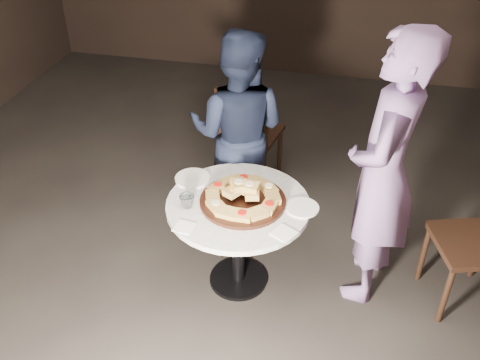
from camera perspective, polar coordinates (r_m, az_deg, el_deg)
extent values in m
plane|color=black|center=(3.58, -0.34, -11.09)|extent=(7.00, 7.00, 0.00)
cylinder|color=black|center=(3.59, -0.18, -10.48)|extent=(0.45, 0.45, 0.03)
cylinder|color=black|center=(3.38, -0.19, -6.78)|extent=(0.09, 0.09, 0.59)
cylinder|color=silver|center=(3.19, -0.20, -2.67)|extent=(1.03, 1.03, 0.03)
cylinder|color=black|center=(3.17, 0.30, -2.26)|extent=(0.53, 0.53, 0.02)
cube|color=#B38D45|center=(3.08, 3.11, -2.85)|extent=(0.10, 0.12, 0.05)
cylinder|color=red|center=(3.07, 3.12, -2.51)|extent=(0.06, 0.06, 0.01)
cube|color=#B38D45|center=(3.15, 3.52, -1.87)|extent=(0.12, 0.13, 0.05)
cube|color=#B38D45|center=(3.22, 3.07, -0.92)|extent=(0.13, 0.14, 0.05)
cylinder|color=beige|center=(3.21, 3.09, -0.59)|extent=(0.07, 0.07, 0.01)
cube|color=#B38D45|center=(3.27, 1.93, -0.24)|extent=(0.14, 0.13, 0.05)
cube|color=#B38D45|center=(3.29, 0.39, 0.03)|extent=(0.12, 0.10, 0.05)
cylinder|color=red|center=(3.28, 0.40, 0.36)|extent=(0.06, 0.06, 0.01)
cube|color=#B38D45|center=(3.28, -1.16, -0.18)|extent=(0.14, 0.14, 0.05)
cube|color=#B38D45|center=(3.23, -2.37, -0.82)|extent=(0.13, 0.14, 0.05)
cylinder|color=red|center=(3.22, -2.38, -0.49)|extent=(0.07, 0.07, 0.01)
cube|color=#B38D45|center=(3.16, -2.91, -1.74)|extent=(0.11, 0.13, 0.05)
cube|color=#B38D45|center=(3.09, -2.59, -2.73)|extent=(0.14, 0.14, 0.05)
cylinder|color=beige|center=(3.07, -2.61, -2.40)|extent=(0.07, 0.07, 0.01)
cube|color=#B38D45|center=(3.03, -1.46, -3.51)|extent=(0.12, 0.10, 0.05)
cube|color=#B38D45|center=(3.01, 0.20, -3.82)|extent=(0.11, 0.09, 0.05)
cylinder|color=red|center=(3.00, 0.20, -3.48)|extent=(0.05, 0.05, 0.01)
cube|color=#B38D45|center=(3.03, 1.89, -3.58)|extent=(0.14, 0.13, 0.05)
cube|color=#B38D45|center=(3.12, 1.34, -1.41)|extent=(0.10, 0.12, 0.04)
cylinder|color=#2D6B1E|center=(3.11, 1.34, -1.07)|extent=(0.06, 0.06, 0.01)
cube|color=#B38D45|center=(3.18, 0.46, -0.71)|extent=(0.12, 0.13, 0.04)
cylinder|color=beige|center=(3.16, 0.46, -0.37)|extent=(0.07, 0.07, 0.01)
cube|color=#B38D45|center=(3.14, -0.73, -1.21)|extent=(0.13, 0.14, 0.04)
cylinder|color=orange|center=(3.12, -0.73, -0.87)|extent=(0.07, 0.07, 0.01)
cube|color=#B38D45|center=(3.13, -0.15, -0.51)|extent=(0.13, 0.14, 0.05)
cylinder|color=beige|center=(3.11, -0.15, -0.17)|extent=(0.07, 0.07, 0.01)
cube|color=#B38D45|center=(3.11, 1.03, -0.71)|extent=(0.12, 0.09, 0.05)
cylinder|color=beige|center=(3.10, 1.03, -0.37)|extent=(0.05, 0.05, 0.01)
cylinder|color=white|center=(3.38, -5.08, 0.19)|extent=(0.27, 0.27, 0.01)
cylinder|color=white|center=(3.15, 6.64, -2.94)|extent=(0.26, 0.26, 0.01)
imported|color=silver|center=(3.13, -5.69, -2.28)|extent=(0.09, 0.09, 0.08)
cube|color=white|center=(3.01, -6.00, -5.00)|extent=(0.12, 0.12, 0.01)
cube|color=white|center=(2.96, 4.71, -5.68)|extent=(0.16, 0.16, 0.01)
cube|color=black|center=(4.26, 1.28, 5.02)|extent=(0.49, 0.49, 0.04)
cube|color=black|center=(3.98, 0.17, 6.44)|extent=(0.42, 0.12, 0.45)
cylinder|color=black|center=(4.47, 4.25, 3.11)|extent=(0.04, 0.04, 0.45)
cylinder|color=black|center=(4.58, 0.02, 4.06)|extent=(0.04, 0.04, 0.45)
cylinder|color=black|center=(4.18, 2.57, 0.74)|extent=(0.04, 0.04, 0.45)
cylinder|color=black|center=(4.30, -1.88, 1.81)|extent=(0.04, 0.04, 0.45)
cube|color=black|center=(3.47, 23.50, -6.24)|extent=(0.53, 0.53, 0.04)
cylinder|color=black|center=(3.66, 19.01, -7.34)|extent=(0.05, 0.05, 0.45)
cylinder|color=black|center=(3.43, 21.11, -11.33)|extent=(0.05, 0.05, 0.45)
cylinder|color=black|center=(3.81, 24.06, -6.81)|extent=(0.05, 0.05, 0.45)
imported|color=black|center=(3.71, -0.22, 5.16)|extent=(0.72, 0.57, 1.46)
imported|color=slate|center=(3.14, 15.02, 0.64)|extent=(0.52, 0.70, 1.73)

